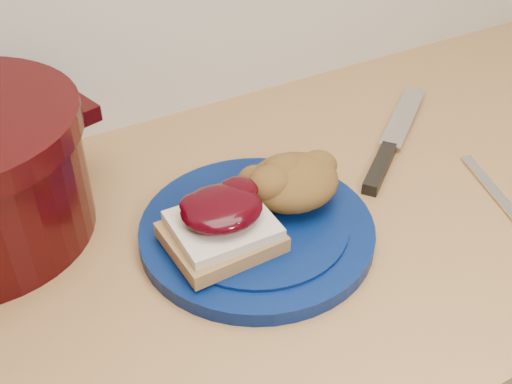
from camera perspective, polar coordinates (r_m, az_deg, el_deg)
plate at (r=0.75m, az=0.08°, el=-3.49°), size 0.29×0.29×0.02m
sandwich at (r=0.71m, az=-3.07°, el=-2.81°), size 0.12×0.11×0.06m
stuffing_mound at (r=0.76m, az=3.31°, el=0.88°), size 0.12×0.10×0.06m
chef_knife at (r=0.90m, az=11.53°, el=3.45°), size 0.24×0.20×0.02m
butter_knife at (r=0.87m, az=20.77°, el=-0.35°), size 0.07×0.18×0.00m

